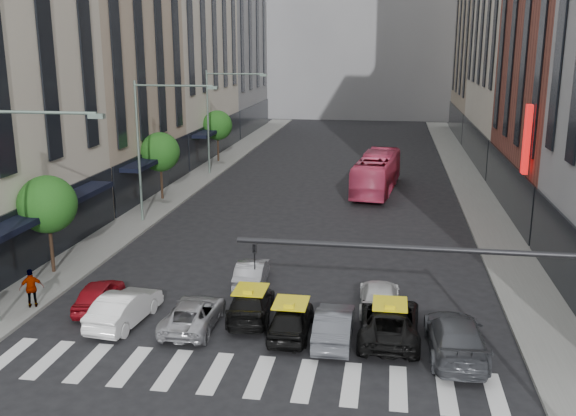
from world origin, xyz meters
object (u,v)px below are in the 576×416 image
at_px(taxi_left, 251,304).
at_px(pedestrian_far, 32,288).
at_px(streetlamp_near, 5,187).
at_px(streetlamp_mid, 152,133).
at_px(car_white_front, 125,308).
at_px(bus, 377,173).
at_px(streetlamp_far, 218,108).
at_px(taxi_center, 291,319).
at_px(car_red, 99,295).

height_order(taxi_left, pedestrian_far, pedestrian_far).
bearing_deg(streetlamp_near, streetlamp_mid, 90.00).
relative_size(streetlamp_mid, taxi_left, 2.07).
distance_m(car_white_front, bus, 28.22).
height_order(streetlamp_far, taxi_left, streetlamp_far).
xyz_separation_m(car_white_front, bus, (9.74, 26.48, 0.80)).
xyz_separation_m(streetlamp_near, taxi_left, (9.27, 2.34, -5.27)).
relative_size(streetlamp_far, pedestrian_far, 5.21).
xyz_separation_m(taxi_left, taxi_center, (1.93, -1.35, 0.04)).
xyz_separation_m(streetlamp_near, streetlamp_far, (0.00, 32.00, 0.00)).
relative_size(streetlamp_near, bus, 0.83).
bearing_deg(taxi_left, streetlamp_mid, -61.33).
bearing_deg(streetlamp_near, car_white_front, 13.15).
height_order(car_red, taxi_left, car_red).
height_order(streetlamp_far, taxi_center, streetlamp_far).
xyz_separation_m(streetlamp_far, taxi_center, (11.20, -31.01, -5.23)).
bearing_deg(streetlamp_mid, car_red, -79.89).
xyz_separation_m(car_white_front, taxi_center, (7.01, 0.01, -0.03)).
distance_m(car_red, car_white_front, 2.19).
relative_size(streetlamp_mid, streetlamp_far, 1.00).
relative_size(streetlamp_mid, taxi_center, 2.27).
bearing_deg(taxi_center, taxi_left, -35.80).
bearing_deg(streetlamp_far, car_white_front, -82.30).
relative_size(streetlamp_mid, bus, 0.83).
bearing_deg(car_red, pedestrian_far, 5.41).
bearing_deg(streetlamp_near, taxi_left, 14.15).
bearing_deg(streetlamp_mid, streetlamp_near, -90.00).
bearing_deg(streetlamp_near, streetlamp_far, 90.00).
distance_m(taxi_left, taxi_center, 2.36).
bearing_deg(taxi_left, car_red, -5.08).
height_order(streetlamp_near, bus, streetlamp_near).
bearing_deg(streetlamp_mid, bus, 39.42).
distance_m(car_white_front, pedestrian_far, 4.61).
bearing_deg(streetlamp_mid, taxi_left, -55.84).
bearing_deg(bus, car_red, 71.93).
relative_size(taxi_center, pedestrian_far, 2.29).
distance_m(taxi_center, bus, 26.62).
xyz_separation_m(streetlamp_far, car_white_front, (4.19, -31.02, -5.20)).
xyz_separation_m(streetlamp_mid, bus, (13.94, 11.46, -4.40)).
distance_m(car_red, pedestrian_far, 2.89).
xyz_separation_m(taxi_center, bus, (2.73, 26.47, 0.83)).
relative_size(streetlamp_near, streetlamp_far, 1.00).
bearing_deg(bus, taxi_center, 90.58).
height_order(streetlamp_near, car_white_front, streetlamp_near).
bearing_deg(streetlamp_near, car_red, 43.12).
distance_m(streetlamp_mid, streetlamp_far, 16.00).
bearing_deg(pedestrian_far, car_white_front, 143.12).
bearing_deg(car_red, taxi_center, 164.48).
distance_m(taxi_left, pedestrian_far, 9.66).
height_order(streetlamp_mid, pedestrian_far, streetlamp_mid).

